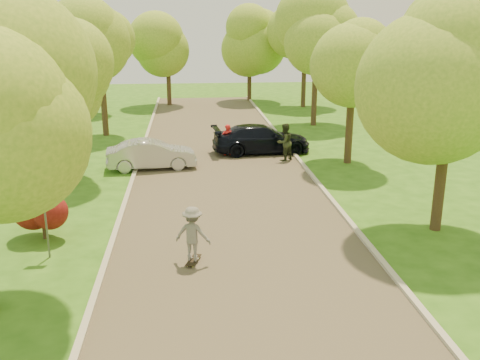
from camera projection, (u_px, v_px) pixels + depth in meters
name	position (u px, v px, depth m)	size (l,w,h in m)	color
ground	(257.00, 317.00, 12.88)	(100.00, 100.00, 0.00)	#2D6016
road	(230.00, 207.00, 20.51)	(8.00, 60.00, 0.01)	#4C4438
curb_left	(123.00, 209.00, 20.11)	(0.18, 60.00, 0.12)	#B2AD9E
curb_right	(333.00, 202.00, 20.88)	(0.18, 60.00, 0.12)	#B2AD9E
street_sign	(44.00, 208.00, 15.70)	(0.55, 0.06, 2.17)	#59595E
red_shrub	(42.00, 207.00, 17.21)	(1.70, 1.70, 1.95)	#382619
tree_l_midb	(60.00, 77.00, 22.36)	(4.30, 4.20, 6.62)	#382619
tree_l_far	(103.00, 45.00, 31.67)	(4.92, 4.80, 7.79)	#382619
tree_r_mida	(460.00, 65.00, 16.72)	(5.13, 5.00, 7.95)	#382619
tree_r_midb	(357.00, 64.00, 25.45)	(4.51, 4.40, 7.01)	#382619
tree_r_far	(320.00, 37.00, 34.77)	(5.33, 5.20, 8.34)	#382619
tree_bg_a	(86.00, 42.00, 39.12)	(5.12, 5.00, 7.72)	#382619
tree_bg_b	(308.00, 37.00, 42.57)	(5.12, 5.00, 7.95)	#382619
tree_bg_c	(170.00, 44.00, 43.58)	(4.92, 4.80, 7.33)	#382619
tree_bg_d	(252.00, 39.00, 46.07)	(5.12, 5.00, 7.72)	#382619
silver_sedan	(151.00, 154.00, 25.58)	(1.48, 4.24, 1.40)	#ADAEB2
dark_sedan	(261.00, 139.00, 28.64)	(2.13, 5.24, 1.52)	black
longboard	(193.00, 260.00, 15.74)	(0.50, 0.87, 0.10)	black
skateboarder	(193.00, 234.00, 15.50)	(1.06, 0.61, 1.64)	slate
person_striped	(227.00, 140.00, 28.05)	(0.61, 0.40, 1.66)	red
person_olive	(284.00, 142.00, 27.00)	(0.93, 0.72, 1.90)	#28301D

